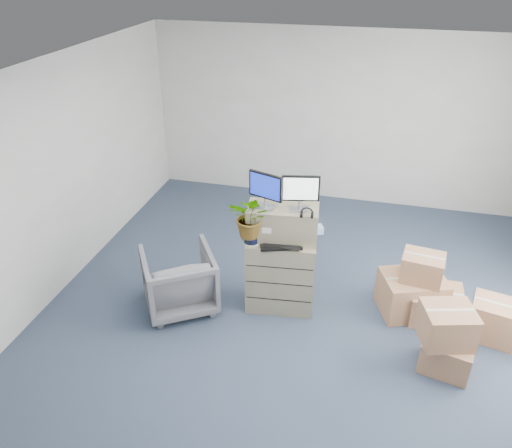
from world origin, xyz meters
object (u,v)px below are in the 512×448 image
(water_bottle, at_px, (291,230))
(keyboard, at_px, (281,246))
(monitor_right, at_px, (300,191))
(potted_plant, at_px, (251,222))
(office_chair, at_px, (179,278))
(filing_cabinet_lower, at_px, (281,273))
(monitor_left, at_px, (266,189))

(water_bottle, bearing_deg, keyboard, -109.64)
(monitor_right, height_order, water_bottle, monitor_right)
(potted_plant, distance_m, office_chair, 1.17)
(water_bottle, relative_size, office_chair, 0.28)
(filing_cabinet_lower, relative_size, monitor_left, 2.26)
(keyboard, bearing_deg, potted_plant, 161.88)
(filing_cabinet_lower, relative_size, office_chair, 1.12)
(monitor_left, distance_m, monitor_right, 0.38)
(keyboard, bearing_deg, water_bottle, 51.87)
(water_bottle, bearing_deg, monitor_right, -12.26)
(monitor_right, xyz_separation_m, potted_plant, (-0.50, -0.18, -0.36))
(keyboard, bearing_deg, monitor_left, 128.97)
(filing_cabinet_lower, xyz_separation_m, keyboard, (0.02, -0.15, 0.48))
(water_bottle, distance_m, office_chair, 1.46)
(monitor_right, relative_size, potted_plant, 0.70)
(filing_cabinet_lower, xyz_separation_m, potted_plant, (-0.32, -0.15, 0.74))
(monitor_left, xyz_separation_m, office_chair, (-0.97, -0.32, -1.14))
(filing_cabinet_lower, xyz_separation_m, office_chair, (-1.17, -0.33, -0.05))
(monitor_left, height_order, potted_plant, monitor_left)
(filing_cabinet_lower, bearing_deg, office_chair, -170.77)
(water_bottle, bearing_deg, potted_plant, -154.15)
(filing_cabinet_lower, xyz_separation_m, monitor_right, (0.18, 0.03, 1.09))
(potted_plant, bearing_deg, water_bottle, 25.85)
(filing_cabinet_lower, height_order, office_chair, filing_cabinet_lower)
(filing_cabinet_lower, distance_m, water_bottle, 0.59)
(keyboard, xyz_separation_m, office_chair, (-1.19, -0.18, -0.53))
(filing_cabinet_lower, height_order, monitor_left, monitor_left)
(filing_cabinet_lower, height_order, monitor_right, monitor_right)
(water_bottle, relative_size, potted_plant, 0.39)
(filing_cabinet_lower, relative_size, keyboard, 1.99)
(water_bottle, bearing_deg, office_chair, -163.39)
(office_chair, bearing_deg, monitor_left, 165.53)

